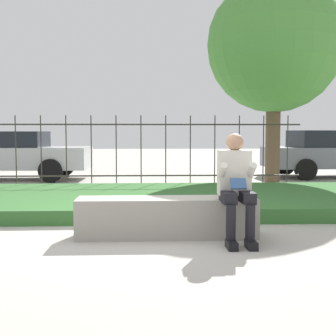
{
  "coord_description": "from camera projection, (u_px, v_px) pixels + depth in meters",
  "views": [
    {
      "loc": [
        0.13,
        -5.75,
        1.31
      ],
      "look_at": [
        0.53,
        3.18,
        0.61
      ],
      "focal_mm": 50.0,
      "sensor_mm": 36.0,
      "label": 1
    }
  ],
  "objects": [
    {
      "name": "person_seated_reader",
      "position": [
        236.0,
        182.0,
        5.53
      ],
      "size": [
        0.42,
        0.73,
        1.29
      ],
      "color": "black",
      "rests_on": "ground_plane"
    },
    {
      "name": "ground_plane",
      "position": [
        137.0,
        237.0,
        5.82
      ],
      "size": [
        60.0,
        60.0,
        0.0
      ],
      "primitive_type": "plane",
      "color": "#A8A399"
    },
    {
      "name": "grass_berm",
      "position": [
        140.0,
        200.0,
        8.23
      ],
      "size": [
        9.11,
        3.45,
        0.22
      ],
      "color": "#33662D",
      "rests_on": "ground_plane"
    },
    {
      "name": "stone_bench",
      "position": [
        167.0,
        219.0,
        5.82
      ],
      "size": [
        2.23,
        0.5,
        0.49
      ],
      "color": "gray",
      "rests_on": "ground_plane"
    },
    {
      "name": "car_parked_left",
      "position": [
        4.0,
        154.0,
        12.78
      ],
      "size": [
        4.58,
        1.94,
        1.32
      ],
      "rotation": [
        0.0,
        0.0,
        -0.02
      ],
      "color": "#B7B7BC",
      "rests_on": "ground_plane"
    },
    {
      "name": "car_parked_right",
      "position": [
        336.0,
        152.0,
        13.46
      ],
      "size": [
        4.18,
        1.99,
        1.34
      ],
      "rotation": [
        0.0,
        0.0,
        0.06
      ],
      "color": "slate",
      "rests_on": "ground_plane"
    },
    {
      "name": "iron_fence",
      "position": [
        141.0,
        151.0,
        10.34
      ],
      "size": [
        7.11,
        0.03,
        1.67
      ],
      "color": "#332D28",
      "rests_on": "ground_plane"
    },
    {
      "name": "tree_behind_fence",
      "position": [
        274.0,
        46.0,
        11.42
      ],
      "size": [
        3.3,
        3.3,
        5.08
      ],
      "color": "brown",
      "rests_on": "ground_plane"
    }
  ]
}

